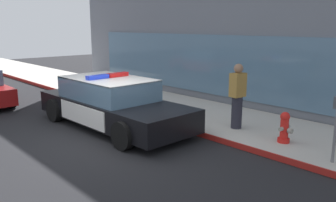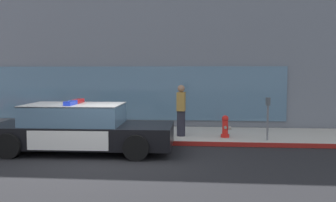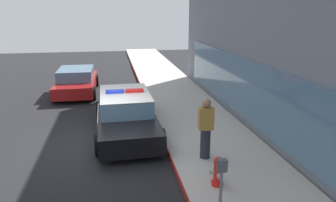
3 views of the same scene
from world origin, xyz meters
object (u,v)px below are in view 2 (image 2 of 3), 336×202
fire_hydrant (225,127)px  parking_meter (268,111)px  pedestrian_on_sidewalk (181,110)px  police_cruiser (80,128)px

fire_hydrant → parking_meter: (1.29, -0.39, 0.58)m
pedestrian_on_sidewalk → parking_meter: bearing=173.1°
fire_hydrant → pedestrian_on_sidewalk: bearing=174.9°
fire_hydrant → pedestrian_on_sidewalk: size_ratio=0.42×
police_cruiser → parking_meter: police_cruiser is taller
fire_hydrant → parking_meter: size_ratio=0.54×
police_cruiser → fire_hydrant: bearing=23.1°
police_cruiser → fire_hydrant: 4.66m
police_cruiser → fire_hydrant: size_ratio=7.16×
parking_meter → fire_hydrant: bearing=163.1°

